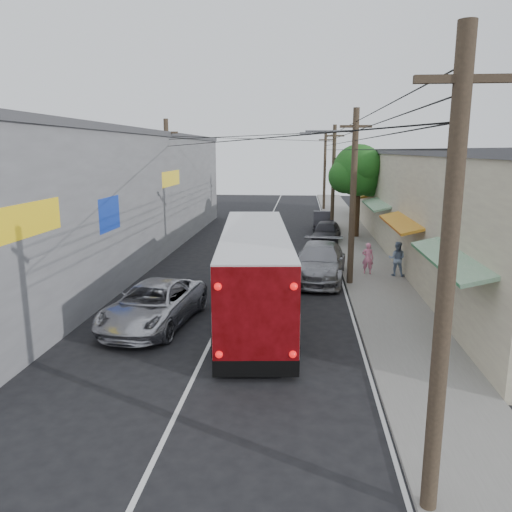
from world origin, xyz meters
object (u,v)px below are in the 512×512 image
(jeepney, at_px, (153,304))
(pedestrian_far, at_px, (397,259))
(parked_car_mid, at_px, (326,232))
(parked_car_far, at_px, (323,221))
(pedestrian_near, at_px, (368,258))
(coach_bus, at_px, (255,271))
(parked_suv, at_px, (319,262))

(jeepney, bearing_deg, pedestrian_far, 44.83)
(parked_car_mid, distance_m, pedestrian_far, 9.67)
(parked_car_far, relative_size, pedestrian_near, 2.83)
(jeepney, distance_m, parked_car_far, 23.32)
(pedestrian_near, bearing_deg, jeepney, 56.38)
(coach_bus, height_order, pedestrian_near, coach_bus)
(coach_bus, height_order, parked_car_far, coach_bus)
(coach_bus, distance_m, pedestrian_near, 8.27)
(jeepney, distance_m, pedestrian_far, 12.55)
(parked_car_mid, xyz_separation_m, pedestrian_far, (3.00, -9.19, 0.22))
(coach_bus, xyz_separation_m, pedestrian_far, (6.41, 6.21, -0.73))
(parked_suv, height_order, parked_car_mid, parked_suv)
(coach_bus, xyz_separation_m, parked_car_mid, (3.41, 15.40, -0.95))
(parked_car_mid, bearing_deg, coach_bus, -94.88)
(jeepney, height_order, parked_suv, parked_suv)
(pedestrian_far, bearing_deg, jeepney, 51.03)
(parked_car_far, bearing_deg, jeepney, -106.10)
(parked_suv, distance_m, pedestrian_far, 3.84)
(coach_bus, relative_size, jeepney, 2.11)
(coach_bus, distance_m, pedestrian_far, 8.95)
(parked_car_far, bearing_deg, pedestrian_near, -82.28)
(parked_car_mid, distance_m, pedestrian_near, 9.04)
(jeepney, height_order, pedestrian_far, pedestrian_far)
(coach_bus, relative_size, parked_car_far, 2.61)
(parked_car_mid, distance_m, parked_car_far, 5.40)
(jeepney, bearing_deg, parked_suv, 56.41)
(coach_bus, bearing_deg, jeepney, -163.10)
(parked_car_mid, xyz_separation_m, parked_car_far, (0.00, 5.40, -0.02))
(pedestrian_near, distance_m, pedestrian_far, 1.40)
(coach_bus, bearing_deg, parked_suv, 59.57)
(jeepney, distance_m, parked_suv, 9.40)
(pedestrian_near, xyz_separation_m, pedestrian_far, (1.37, -0.30, 0.07))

